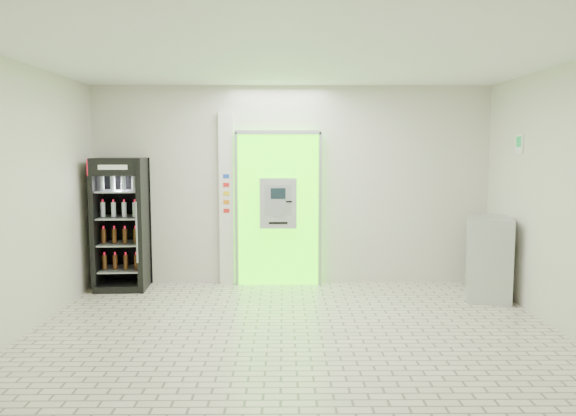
{
  "coord_description": "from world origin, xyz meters",
  "views": [
    {
      "loc": [
        -0.12,
        -6.0,
        2.05
      ],
      "look_at": [
        -0.06,
        1.2,
        1.3
      ],
      "focal_mm": 35.0,
      "sensor_mm": 36.0,
      "label": 1
    }
  ],
  "objects": [
    {
      "name": "exit_sign",
      "position": [
        2.99,
        1.4,
        2.12
      ],
      "size": [
        0.02,
        0.22,
        0.26
      ],
      "color": "white",
      "rests_on": "room_shell"
    },
    {
      "name": "steel_cabinet",
      "position": [
        2.71,
        1.59,
        0.56
      ],
      "size": [
        0.79,
        0.97,
        1.13
      ],
      "rotation": [
        0.0,
        0.0,
        -0.28
      ],
      "color": "#AFB2B7",
      "rests_on": "ground"
    },
    {
      "name": "beverage_cooler",
      "position": [
        -2.5,
        2.18,
        0.92
      ],
      "size": [
        0.76,
        0.71,
        1.93
      ],
      "rotation": [
        0.0,
        0.0,
        0.06
      ],
      "color": "black",
      "rests_on": "ground"
    },
    {
      "name": "room_shell",
      "position": [
        0.0,
        0.0,
        1.84
      ],
      "size": [
        6.0,
        6.0,
        6.0
      ],
      "color": "beige",
      "rests_on": "ground"
    },
    {
      "name": "ground",
      "position": [
        0.0,
        0.0,
        0.0
      ],
      "size": [
        6.0,
        6.0,
        0.0
      ],
      "primitive_type": "plane",
      "color": "beige",
      "rests_on": "ground"
    },
    {
      "name": "atm_assembly",
      "position": [
        -0.2,
        2.41,
        1.17
      ],
      "size": [
        1.3,
        0.24,
        2.33
      ],
      "color": "#3AF900",
      "rests_on": "ground"
    },
    {
      "name": "pillar",
      "position": [
        -0.98,
        2.45,
        1.3
      ],
      "size": [
        0.22,
        0.11,
        2.6
      ],
      "color": "silver",
      "rests_on": "ground"
    }
  ]
}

